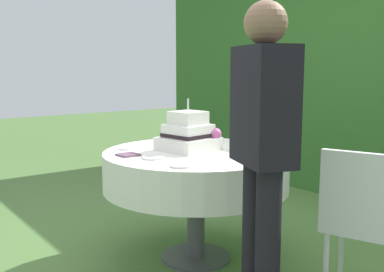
{
  "coord_description": "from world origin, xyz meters",
  "views": [
    {
      "loc": [
        2.34,
        -1.82,
        1.3
      ],
      "look_at": [
        -0.03,
        -0.01,
        0.85
      ],
      "focal_mm": 42.34,
      "sensor_mm": 36.0,
      "label": 1
    }
  ],
  "objects_px": {
    "standing_person": "(263,147)",
    "garden_chair": "(364,216)",
    "wedding_cake": "(189,135)",
    "serving_plate_left": "(182,166)",
    "serving_plate_near": "(154,158)",
    "napkin_stack": "(128,155)",
    "cake_table": "(196,170)",
    "serving_plate_right": "(263,159)",
    "serving_plate_far": "(127,148)"
  },
  "relations": [
    {
      "from": "napkin_stack",
      "to": "serving_plate_far",
      "type": "bearing_deg",
      "value": 152.33
    },
    {
      "from": "cake_table",
      "to": "serving_plate_right",
      "type": "relative_size",
      "value": 10.08
    },
    {
      "from": "cake_table",
      "to": "serving_plate_right",
      "type": "xyz_separation_m",
      "value": [
        0.47,
        0.15,
        0.13
      ]
    },
    {
      "from": "serving_plate_far",
      "to": "standing_person",
      "type": "distance_m",
      "value": 1.24
    },
    {
      "from": "serving_plate_far",
      "to": "napkin_stack",
      "type": "bearing_deg",
      "value": -27.67
    },
    {
      "from": "garden_chair",
      "to": "standing_person",
      "type": "xyz_separation_m",
      "value": [
        -0.21,
        -0.54,
        0.39
      ]
    },
    {
      "from": "serving_plate_far",
      "to": "garden_chair",
      "type": "height_order",
      "value": "garden_chair"
    },
    {
      "from": "serving_plate_left",
      "to": "napkin_stack",
      "type": "xyz_separation_m",
      "value": [
        -0.47,
        -0.08,
        -0.0
      ]
    },
    {
      "from": "serving_plate_far",
      "to": "serving_plate_right",
      "type": "bearing_deg",
      "value": 30.47
    },
    {
      "from": "serving_plate_left",
      "to": "standing_person",
      "type": "bearing_deg",
      "value": 7.55
    },
    {
      "from": "serving_plate_far",
      "to": "cake_table",
      "type": "bearing_deg",
      "value": 43.47
    },
    {
      "from": "cake_table",
      "to": "serving_plate_right",
      "type": "height_order",
      "value": "serving_plate_right"
    },
    {
      "from": "serving_plate_near",
      "to": "serving_plate_far",
      "type": "relative_size",
      "value": 1.31
    },
    {
      "from": "serving_plate_far",
      "to": "napkin_stack",
      "type": "height_order",
      "value": "same"
    },
    {
      "from": "garden_chair",
      "to": "cake_table",
      "type": "bearing_deg",
      "value": -166.91
    },
    {
      "from": "serving_plate_far",
      "to": "garden_chair",
      "type": "bearing_deg",
      "value": 22.02
    },
    {
      "from": "serving_plate_near",
      "to": "napkin_stack",
      "type": "distance_m",
      "value": 0.19
    },
    {
      "from": "serving_plate_far",
      "to": "serving_plate_right",
      "type": "distance_m",
      "value": 0.94
    },
    {
      "from": "wedding_cake",
      "to": "garden_chair",
      "type": "distance_m",
      "value": 1.23
    },
    {
      "from": "serving_plate_right",
      "to": "napkin_stack",
      "type": "relative_size",
      "value": 1.02
    },
    {
      "from": "serving_plate_right",
      "to": "wedding_cake",
      "type": "bearing_deg",
      "value": -163.19
    },
    {
      "from": "serving_plate_left",
      "to": "wedding_cake",
      "type": "bearing_deg",
      "value": 138.58
    },
    {
      "from": "serving_plate_near",
      "to": "standing_person",
      "type": "xyz_separation_m",
      "value": [
        0.85,
        0.07,
        0.17
      ]
    },
    {
      "from": "garden_chair",
      "to": "serving_plate_far",
      "type": "bearing_deg",
      "value": -157.98
    },
    {
      "from": "cake_table",
      "to": "serving_plate_right",
      "type": "distance_m",
      "value": 0.51
    },
    {
      "from": "wedding_cake",
      "to": "serving_plate_left",
      "type": "xyz_separation_m",
      "value": [
        0.4,
        -0.35,
        -0.1
      ]
    },
    {
      "from": "cake_table",
      "to": "serving_plate_far",
      "type": "distance_m",
      "value": 0.49
    },
    {
      "from": "serving_plate_near",
      "to": "garden_chair",
      "type": "distance_m",
      "value": 1.24
    },
    {
      "from": "serving_plate_far",
      "to": "standing_person",
      "type": "height_order",
      "value": "standing_person"
    },
    {
      "from": "serving_plate_right",
      "to": "garden_chair",
      "type": "distance_m",
      "value": 0.66
    },
    {
      "from": "wedding_cake",
      "to": "serving_plate_right",
      "type": "relative_size",
      "value": 3.1
    },
    {
      "from": "wedding_cake",
      "to": "napkin_stack",
      "type": "bearing_deg",
      "value": -100.07
    },
    {
      "from": "serving_plate_near",
      "to": "napkin_stack",
      "type": "xyz_separation_m",
      "value": [
        -0.17,
        -0.08,
        -0.0
      ]
    },
    {
      "from": "garden_chair",
      "to": "standing_person",
      "type": "height_order",
      "value": "standing_person"
    },
    {
      "from": "cake_table",
      "to": "wedding_cake",
      "type": "height_order",
      "value": "wedding_cake"
    },
    {
      "from": "wedding_cake",
      "to": "standing_person",
      "type": "height_order",
      "value": "standing_person"
    },
    {
      "from": "garden_chair",
      "to": "serving_plate_near",
      "type": "bearing_deg",
      "value": -150.1
    },
    {
      "from": "standing_person",
      "to": "garden_chair",
      "type": "bearing_deg",
      "value": 68.74
    },
    {
      "from": "serving_plate_far",
      "to": "standing_person",
      "type": "xyz_separation_m",
      "value": [
        1.23,
        0.04,
        0.17
      ]
    },
    {
      "from": "napkin_stack",
      "to": "garden_chair",
      "type": "bearing_deg",
      "value": 29.18
    },
    {
      "from": "wedding_cake",
      "to": "garden_chair",
      "type": "relative_size",
      "value": 0.43
    },
    {
      "from": "cake_table",
      "to": "serving_plate_left",
      "type": "relative_size",
      "value": 9.66
    },
    {
      "from": "standing_person",
      "to": "serving_plate_left",
      "type": "bearing_deg",
      "value": -172.45
    },
    {
      "from": "serving_plate_far",
      "to": "garden_chair",
      "type": "relative_size",
      "value": 0.12
    },
    {
      "from": "wedding_cake",
      "to": "serving_plate_right",
      "type": "xyz_separation_m",
      "value": [
        0.53,
        0.16,
        -0.1
      ]
    },
    {
      "from": "wedding_cake",
      "to": "standing_person",
      "type": "bearing_deg",
      "value": -16.25
    },
    {
      "from": "wedding_cake",
      "to": "serving_plate_right",
      "type": "height_order",
      "value": "wedding_cake"
    },
    {
      "from": "cake_table",
      "to": "garden_chair",
      "type": "distance_m",
      "value": 1.12
    },
    {
      "from": "wedding_cake",
      "to": "serving_plate_far",
      "type": "height_order",
      "value": "wedding_cake"
    },
    {
      "from": "serving_plate_left",
      "to": "standing_person",
      "type": "relative_size",
      "value": 0.08
    }
  ]
}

